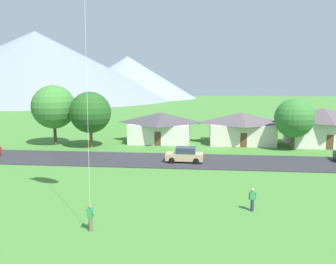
% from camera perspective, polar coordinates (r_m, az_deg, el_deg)
% --- Properties ---
extents(road_strip, '(160.00, 7.42, 0.08)m').
position_cam_1_polar(road_strip, '(39.46, 2.34, -4.82)').
color(road_strip, '#2D2D33').
rests_on(road_strip, ground).
extents(mountain_far_west_ridge, '(130.70, 130.70, 32.39)m').
position_cam_1_polar(mountain_far_west_ridge, '(178.18, -21.19, 10.30)').
color(mountain_far_west_ridge, gray).
rests_on(mountain_far_west_ridge, ground).
extents(mountain_far_east_ridge, '(72.50, 72.50, 21.88)m').
position_cam_1_polar(mountain_far_east_ridge, '(183.80, -6.75, 9.10)').
color(mountain_far_east_ridge, gray).
rests_on(mountain_far_east_ridge, ground).
extents(house_leftmost, '(9.90, 6.81, 4.57)m').
position_cam_1_polar(house_leftmost, '(51.36, 12.20, 0.77)').
color(house_leftmost, beige).
rests_on(house_leftmost, ground).
extents(house_left_center, '(10.27, 6.49, 5.37)m').
position_cam_1_polar(house_left_center, '(53.18, 24.55, 0.90)').
color(house_left_center, silver).
rests_on(house_left_center, ground).
extents(house_right_center, '(9.56, 8.13, 4.42)m').
position_cam_1_polar(house_right_center, '(51.86, -1.21, 0.95)').
color(house_right_center, silver).
rests_on(house_right_center, ground).
extents(tree_near_left, '(6.19, 6.19, 8.58)m').
position_cam_1_polar(tree_near_left, '(51.21, -18.61, 3.99)').
color(tree_near_left, '#4C3823').
rests_on(tree_near_left, ground).
extents(tree_left_of_center, '(5.14, 5.14, 6.85)m').
position_cam_1_polar(tree_left_of_center, '(47.91, 20.39, 2.16)').
color(tree_left_of_center, '#4C3823').
rests_on(tree_left_of_center, ground).
extents(tree_center, '(5.68, 5.68, 7.72)m').
position_cam_1_polar(tree_center, '(47.91, -12.90, 3.21)').
color(tree_center, brown).
rests_on(tree_center, ground).
extents(parked_car_tan_west_end, '(4.24, 2.16, 1.68)m').
position_cam_1_polar(parked_car_tan_west_end, '(38.64, 2.84, -3.86)').
color(parked_car_tan_west_end, tan).
rests_on(parked_car_tan_west_end, road_strip).
extents(watcher_person, '(0.56, 0.24, 1.68)m').
position_cam_1_polar(watcher_person, '(25.30, 13.97, -10.87)').
color(watcher_person, navy).
rests_on(watcher_person, ground).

